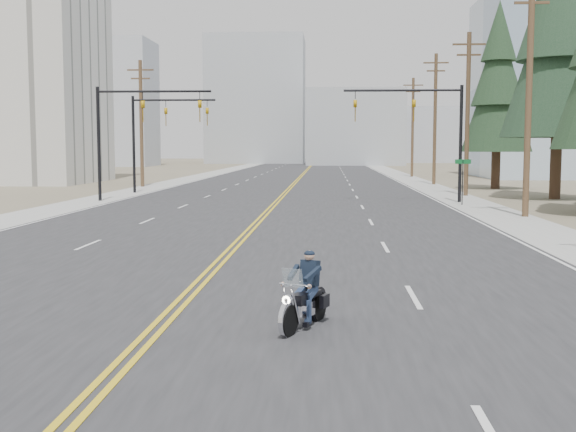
# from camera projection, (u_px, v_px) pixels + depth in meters

# --- Properties ---
(ground_plane) EXTENTS (400.00, 400.00, 0.00)m
(ground_plane) POSITION_uv_depth(u_px,v_px,m) (144.00, 344.00, 12.21)
(ground_plane) COLOR #776D56
(ground_plane) RESTS_ON ground
(road) EXTENTS (20.00, 200.00, 0.01)m
(road) POSITION_uv_depth(u_px,v_px,m) (301.00, 177.00, 81.79)
(road) COLOR #303033
(road) RESTS_ON ground
(sidewalk_left) EXTENTS (3.00, 200.00, 0.01)m
(sidewalk_left) POSITION_uv_depth(u_px,v_px,m) (200.00, 176.00, 82.42)
(sidewalk_left) COLOR #A5A5A0
(sidewalk_left) RESTS_ON ground
(sidewalk_right) EXTENTS (3.00, 200.00, 0.01)m
(sidewalk_right) POSITION_uv_depth(u_px,v_px,m) (403.00, 177.00, 81.15)
(sidewalk_right) COLOR #A5A5A0
(sidewalk_right) RESTS_ON ground
(traffic_mast_left) EXTENTS (7.10, 0.26, 7.00)m
(traffic_mast_left) POSITION_uv_depth(u_px,v_px,m) (131.00, 121.00, 44.05)
(traffic_mast_left) COLOR black
(traffic_mast_left) RESTS_ON ground
(traffic_mast_right) EXTENTS (7.10, 0.26, 7.00)m
(traffic_mast_right) POSITION_uv_depth(u_px,v_px,m) (427.00, 120.00, 43.05)
(traffic_mast_right) COLOR black
(traffic_mast_right) RESTS_ON ground
(traffic_mast_far) EXTENTS (6.10, 0.26, 7.00)m
(traffic_mast_far) POSITION_uv_depth(u_px,v_px,m) (156.00, 126.00, 52.02)
(traffic_mast_far) COLOR black
(traffic_mast_far) RESTS_ON ground
(street_sign) EXTENTS (0.90, 0.06, 2.62)m
(street_sign) POSITION_uv_depth(u_px,v_px,m) (463.00, 174.00, 41.26)
(street_sign) COLOR black
(street_sign) RESTS_ON ground
(utility_pole_b) EXTENTS (2.20, 0.30, 11.50)m
(utility_pole_b) POSITION_uv_depth(u_px,v_px,m) (529.00, 90.00, 33.81)
(utility_pole_b) COLOR brown
(utility_pole_b) RESTS_ON ground
(utility_pole_c) EXTENTS (2.20, 0.30, 11.00)m
(utility_pole_c) POSITION_uv_depth(u_px,v_px,m) (468.00, 111.00, 48.74)
(utility_pole_c) COLOR brown
(utility_pole_c) RESTS_ON ground
(utility_pole_d) EXTENTS (2.20, 0.30, 11.50)m
(utility_pole_d) POSITION_uv_depth(u_px,v_px,m) (435.00, 117.00, 63.63)
(utility_pole_d) COLOR brown
(utility_pole_d) RESTS_ON ground
(utility_pole_e) EXTENTS (2.20, 0.30, 11.00)m
(utility_pole_e) POSITION_uv_depth(u_px,v_px,m) (413.00, 126.00, 80.55)
(utility_pole_e) COLOR brown
(utility_pole_e) RESTS_ON ground
(utility_pole_left) EXTENTS (2.20, 0.30, 10.50)m
(utility_pole_left) POSITION_uv_depth(u_px,v_px,m) (141.00, 121.00, 60.09)
(utility_pole_left) COLOR brown
(utility_pole_left) RESTS_ON ground
(haze_bldg_a) EXTENTS (14.00, 12.00, 22.00)m
(haze_bldg_a) POSITION_uv_depth(u_px,v_px,m) (113.00, 104.00, 127.41)
(haze_bldg_a) COLOR #B7BCC6
(haze_bldg_a) RESTS_ON ground
(haze_bldg_b) EXTENTS (18.00, 14.00, 14.00)m
(haze_bldg_b) POSITION_uv_depth(u_px,v_px,m) (355.00, 128.00, 135.34)
(haze_bldg_b) COLOR #ADB2B7
(haze_bldg_b) RESTS_ON ground
(haze_bldg_c) EXTENTS (16.00, 12.00, 18.00)m
(haze_bldg_c) POSITION_uv_depth(u_px,v_px,m) (553.00, 113.00, 118.46)
(haze_bldg_c) COLOR #B7BCC6
(haze_bldg_c) RESTS_ON ground
(haze_bldg_d) EXTENTS (20.00, 15.00, 26.00)m
(haze_bldg_d) POSITION_uv_depth(u_px,v_px,m) (256.00, 101.00, 150.79)
(haze_bldg_d) COLOR #ADB2B7
(haze_bldg_d) RESTS_ON ground
(haze_bldg_e) EXTENTS (14.00, 14.00, 12.00)m
(haze_bldg_e) POSITION_uv_depth(u_px,v_px,m) (428.00, 135.00, 159.34)
(haze_bldg_e) COLOR #B7BCC6
(haze_bldg_e) RESTS_ON ground
(haze_bldg_f) EXTENTS (12.00, 12.00, 16.00)m
(haze_bldg_f) POSITION_uv_depth(u_px,v_px,m) (62.00, 124.00, 143.44)
(haze_bldg_f) COLOR #ADB2B7
(haze_bldg_f) RESTS_ON ground
(motorcyclist) EXTENTS (1.42, 1.98, 1.42)m
(motorcyclist) POSITION_uv_depth(u_px,v_px,m) (304.00, 291.00, 13.16)
(motorcyclist) COLOR black
(motorcyclist) RESTS_ON ground
(conifer_tall) EXTENTS (7.11, 7.11, 19.75)m
(conifer_tall) POSITION_uv_depth(u_px,v_px,m) (561.00, 19.00, 45.34)
(conifer_tall) COLOR #382619
(conifer_tall) RESTS_ON ground
(conifer_far) EXTENTS (5.54, 5.54, 14.85)m
(conifer_far) POSITION_uv_depth(u_px,v_px,m) (498.00, 81.00, 57.06)
(conifer_far) COLOR #382619
(conifer_far) RESTS_ON ground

